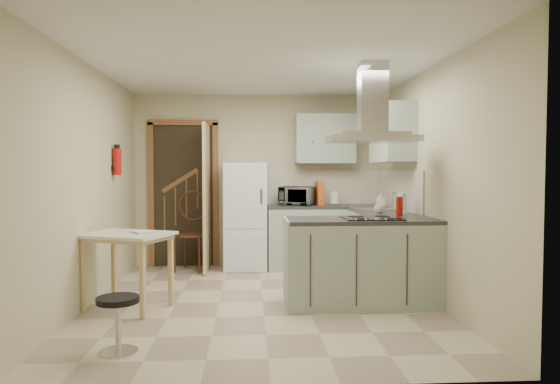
{
  "coord_description": "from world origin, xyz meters",
  "views": [
    {
      "loc": [
        -0.13,
        -5.25,
        1.4
      ],
      "look_at": [
        0.21,
        0.45,
        1.15
      ],
      "focal_mm": 32.0,
      "sensor_mm": 36.0,
      "label": 1
    }
  ],
  "objects": [
    {
      "name": "paper_towel",
      "position": [
        1.6,
        0.32,
        1.03
      ],
      "size": [
        0.11,
        0.11,
        0.25
      ],
      "primitive_type": "cylinder",
      "rotation": [
        0.0,
        0.0,
        -0.1
      ],
      "color": "white",
      "rests_on": "counter_right"
    },
    {
      "name": "book",
      "position": [
        -1.29,
        -0.22,
        0.82
      ],
      "size": [
        0.26,
        0.28,
        0.1
      ],
      "primitive_type": "imported",
      "rotation": [
        0.0,
        0.0,
        0.56
      ],
      "color": "maroon",
      "rests_on": "drop_leaf_table"
    },
    {
      "name": "left_wall",
      "position": [
        -1.8,
        0.0,
        1.25
      ],
      "size": [
        0.0,
        4.2,
        4.2
      ],
      "primitive_type": "plane",
      "rotation": [
        1.57,
        0.0,
        1.57
      ],
      "color": "#C1BB95",
      "rests_on": "floor"
    },
    {
      "name": "bentwood_chair",
      "position": [
        -0.94,
        1.7,
        0.5
      ],
      "size": [
        0.55,
        0.55,
        1.01
      ],
      "primitive_type": "cube",
      "rotation": [
        0.0,
        0.0,
        -0.28
      ],
      "color": "#452217",
      "rests_on": "floor"
    },
    {
      "name": "counter_back",
      "position": [
        0.66,
        1.8,
        0.45
      ],
      "size": [
        1.08,
        0.6,
        0.9
      ],
      "primitive_type": "cube",
      "color": "#9EB2A0",
      "rests_on": "floor"
    },
    {
      "name": "stool",
      "position": [
        -1.15,
        -1.4,
        0.22
      ],
      "size": [
        0.37,
        0.37,
        0.44
      ],
      "primitive_type": "cylinder",
      "rotation": [
        0.0,
        0.0,
        -0.17
      ],
      "color": "black",
      "rests_on": "floor"
    },
    {
      "name": "right_wall",
      "position": [
        1.8,
        0.0,
        1.25
      ],
      "size": [
        0.0,
        4.2,
        4.2
      ],
      "primitive_type": "plane",
      "rotation": [
        1.57,
        0.0,
        -1.57
      ],
      "color": "#C1BB95",
      "rests_on": "floor"
    },
    {
      "name": "microwave",
      "position": [
        0.54,
        1.88,
        1.03
      ],
      "size": [
        0.56,
        0.48,
        0.26
      ],
      "primitive_type": "imported",
      "rotation": [
        0.0,
        0.0,
        -0.41
      ],
      "color": "black",
      "rests_on": "counter_back"
    },
    {
      "name": "splashback",
      "position": [
        0.96,
        2.09,
        1.15
      ],
      "size": [
        1.68,
        0.02,
        0.5
      ],
      "primitive_type": "cube",
      "color": "beige",
      "rests_on": "counter_back"
    },
    {
      "name": "doorway",
      "position": [
        -1.1,
        2.07,
        1.05
      ],
      "size": [
        1.1,
        0.12,
        2.1
      ],
      "primitive_type": "cube",
      "color": "brown",
      "rests_on": "floor"
    },
    {
      "name": "extractor_hood",
      "position": [
        1.12,
        -0.18,
        1.72
      ],
      "size": [
        0.9,
        0.55,
        0.1
      ],
      "primitive_type": "cube",
      "color": "silver",
      "rests_on": "ceiling"
    },
    {
      "name": "soap_bottle",
      "position": [
        1.6,
        1.27,
        1.0
      ],
      "size": [
        0.1,
        0.11,
        0.21
      ],
      "primitive_type": "imported",
      "rotation": [
        0.0,
        0.0,
        0.13
      ],
      "color": "silver",
      "rests_on": "counter_right"
    },
    {
      "name": "floor",
      "position": [
        0.0,
        0.0,
        0.0
      ],
      "size": [
        4.2,
        4.2,
        0.0
      ],
      "primitive_type": "plane",
      "color": "beige",
      "rests_on": "ground"
    },
    {
      "name": "cereal_box",
      "position": [
        0.87,
        1.91,
        1.07
      ],
      "size": [
        0.11,
        0.23,
        0.34
      ],
      "primitive_type": "cube",
      "rotation": [
        0.0,
        0.0,
        0.07
      ],
      "color": "#E35A1A",
      "rests_on": "counter_back"
    },
    {
      "name": "sink",
      "position": [
        1.5,
        0.95,
        0.91
      ],
      "size": [
        0.45,
        0.4,
        0.01
      ],
      "primitive_type": "cube",
      "color": "silver",
      "rests_on": "counter_right"
    },
    {
      "name": "hob",
      "position": [
        1.12,
        -0.18,
        0.91
      ],
      "size": [
        0.58,
        0.5,
        0.01
      ],
      "primitive_type": "cube",
      "color": "black",
      "rests_on": "peninsula"
    },
    {
      "name": "peninsula",
      "position": [
        1.02,
        -0.18,
        0.45
      ],
      "size": [
        1.55,
        0.65,
        0.9
      ],
      "primitive_type": "cube",
      "color": "#9EB2A0",
      "rests_on": "floor"
    },
    {
      "name": "back_wall",
      "position": [
        0.0,
        2.1,
        1.25
      ],
      "size": [
        3.6,
        0.0,
        3.6
      ],
      "primitive_type": "plane",
      "rotation": [
        1.57,
        0.0,
        0.0
      ],
      "color": "#C1BB95",
      "rests_on": "floor"
    },
    {
      "name": "fire_extinguisher",
      "position": [
        -1.74,
        0.9,
        1.5
      ],
      "size": [
        0.1,
        0.1,
        0.32
      ],
      "primitive_type": "cylinder",
      "color": "#B2140F",
      "rests_on": "left_wall"
    },
    {
      "name": "fridge",
      "position": [
        -0.2,
        1.8,
        0.75
      ],
      "size": [
        0.6,
        0.6,
        1.5
      ],
      "primitive_type": "cube",
      "color": "white",
      "rests_on": "floor"
    },
    {
      "name": "wall_cabinet_right",
      "position": [
        1.62,
        0.85,
        1.85
      ],
      "size": [
        0.35,
        0.9,
        0.7
      ],
      "primitive_type": "cube",
      "color": "#9EB2A0",
      "rests_on": "right_wall"
    },
    {
      "name": "counter_right",
      "position": [
        1.5,
        1.12,
        0.45
      ],
      "size": [
        0.6,
        1.95,
        0.9
      ],
      "primitive_type": "cube",
      "color": "#9EB2A0",
      "rests_on": "floor"
    },
    {
      "name": "red_bottle",
      "position": [
        1.49,
        0.07,
        1.01
      ],
      "size": [
        0.08,
        0.08,
        0.21
      ],
      "primitive_type": "cylinder",
      "rotation": [
        0.0,
        0.0,
        -0.11
      ],
      "color": "#AE160E",
      "rests_on": "peninsula"
    },
    {
      "name": "cup",
      "position": [
        1.37,
        0.42,
        0.95
      ],
      "size": [
        0.14,
        0.14,
        0.1
      ],
      "primitive_type": "imported",
      "rotation": [
        0.0,
        0.0,
        0.18
      ],
      "color": "beige",
      "rests_on": "counter_right"
    },
    {
      "name": "kettle",
      "position": [
        1.09,
        1.82,
        1.0
      ],
      "size": [
        0.17,
        0.17,
        0.2
      ],
      "primitive_type": "cylinder",
      "rotation": [
        0.0,
        0.0,
        0.31
      ],
      "color": "silver",
      "rests_on": "counter_back"
    },
    {
      "name": "drop_leaf_table",
      "position": [
        -1.37,
        -0.19,
        0.39
      ],
      "size": [
        1.0,
        0.89,
        0.77
      ],
      "primitive_type": "cube",
      "rotation": [
        0.0,
        0.0,
        -0.39
      ],
      "color": "tan",
      "rests_on": "floor"
    },
    {
      "name": "wall_cabinet_back",
      "position": [
        0.95,
        1.93,
        1.85
      ],
      "size": [
        0.85,
        0.35,
        0.7
      ],
      "primitive_type": "cube",
      "color": "#9EB2A0",
      "rests_on": "back_wall"
    },
    {
      "name": "ceiling",
      "position": [
        0.0,
        0.0,
        2.5
      ],
      "size": [
        4.2,
        4.2,
        0.0
      ],
      "primitive_type": "plane",
      "rotation": [
        3.14,
        0.0,
        0.0
      ],
      "color": "silver",
      "rests_on": "back_wall"
    }
  ]
}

